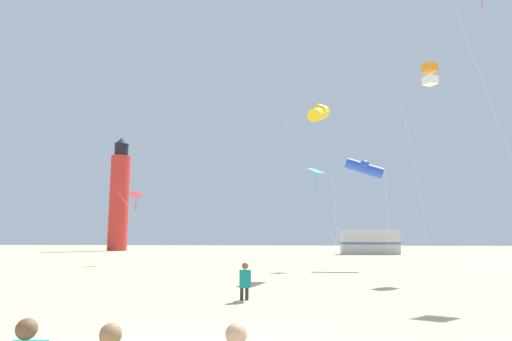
{
  "coord_description": "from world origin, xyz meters",
  "views": [
    {
      "loc": [
        1.8,
        -6.76,
        1.91
      ],
      "look_at": [
        0.36,
        8.52,
        4.24
      ],
      "focal_mm": 31.02,
      "sensor_mm": 36.0,
      "label": 1
    }
  ],
  "objects_px": {
    "kite_flyer_standing": "(245,281)",
    "rv_van_silver": "(370,242)",
    "kite_box_orange": "(430,75)",
    "kite_tube_gold": "(319,113)",
    "lighthouse_distant": "(119,197)",
    "kite_diamond_scarlet": "(136,196)",
    "kite_tube_blue": "(364,168)",
    "kite_diamond_cyan": "(317,174)"
  },
  "relations": [
    {
      "from": "kite_diamond_cyan",
      "to": "kite_diamond_scarlet",
      "type": "height_order",
      "value": "kite_diamond_cyan"
    },
    {
      "from": "kite_diamond_scarlet",
      "to": "lighthouse_distant",
      "type": "height_order",
      "value": "lighthouse_distant"
    },
    {
      "from": "kite_diamond_cyan",
      "to": "kite_flyer_standing",
      "type": "bearing_deg",
      "value": -101.43
    },
    {
      "from": "kite_diamond_cyan",
      "to": "kite_diamond_scarlet",
      "type": "bearing_deg",
      "value": 165.11
    },
    {
      "from": "kite_box_orange",
      "to": "kite_tube_blue",
      "type": "relative_size",
      "value": 1.56
    },
    {
      "from": "kite_diamond_cyan",
      "to": "rv_van_silver",
      "type": "distance_m",
      "value": 25.67
    },
    {
      "from": "kite_flyer_standing",
      "to": "lighthouse_distant",
      "type": "bearing_deg",
      "value": -74.38
    },
    {
      "from": "kite_box_orange",
      "to": "rv_van_silver",
      "type": "bearing_deg",
      "value": 87.94
    },
    {
      "from": "kite_box_orange",
      "to": "kite_tube_blue",
      "type": "distance_m",
      "value": 7.44
    },
    {
      "from": "lighthouse_distant",
      "to": "kite_tube_gold",
      "type": "bearing_deg",
      "value": -55.36
    },
    {
      "from": "kite_tube_gold",
      "to": "kite_tube_blue",
      "type": "xyz_separation_m",
      "value": [
        3.15,
        5.6,
        -2.14
      ]
    },
    {
      "from": "kite_box_orange",
      "to": "kite_diamond_scarlet",
      "type": "bearing_deg",
      "value": 157.03
    },
    {
      "from": "kite_tube_gold",
      "to": "kite_diamond_cyan",
      "type": "height_order",
      "value": "kite_tube_gold"
    },
    {
      "from": "kite_tube_blue",
      "to": "lighthouse_distant",
      "type": "distance_m",
      "value": 45.97
    },
    {
      "from": "kite_tube_blue",
      "to": "kite_diamond_scarlet",
      "type": "height_order",
      "value": "kite_tube_blue"
    },
    {
      "from": "kite_box_orange",
      "to": "rv_van_silver",
      "type": "distance_m",
      "value": 30.28
    },
    {
      "from": "kite_box_orange",
      "to": "lighthouse_distant",
      "type": "xyz_separation_m",
      "value": [
        -33.41,
        39.78,
        -2.67
      ]
    },
    {
      "from": "kite_diamond_cyan",
      "to": "kite_tube_blue",
      "type": "xyz_separation_m",
      "value": [
        3.14,
        1.02,
        0.52
      ]
    },
    {
      "from": "kite_tube_gold",
      "to": "kite_tube_blue",
      "type": "bearing_deg",
      "value": 60.69
    },
    {
      "from": "kite_diamond_scarlet",
      "to": "rv_van_silver",
      "type": "distance_m",
      "value": 29.04
    },
    {
      "from": "kite_tube_blue",
      "to": "kite_diamond_scarlet",
      "type": "xyz_separation_m",
      "value": [
        -16.11,
        2.43,
        -1.52
      ]
    },
    {
      "from": "kite_box_orange",
      "to": "kite_diamond_cyan",
      "type": "xyz_separation_m",
      "value": [
        -5.9,
        4.55,
        -4.63
      ]
    },
    {
      "from": "lighthouse_distant",
      "to": "kite_tube_blue",
      "type": "bearing_deg",
      "value": -48.14
    },
    {
      "from": "kite_flyer_standing",
      "to": "kite_tube_blue",
      "type": "relative_size",
      "value": 0.16
    },
    {
      "from": "kite_box_orange",
      "to": "rv_van_silver",
      "type": "height_order",
      "value": "kite_box_orange"
    },
    {
      "from": "kite_box_orange",
      "to": "kite_tube_gold",
      "type": "bearing_deg",
      "value": -179.61
    },
    {
      "from": "kite_flyer_standing",
      "to": "lighthouse_distant",
      "type": "distance_m",
      "value": 55.66
    },
    {
      "from": "kite_flyer_standing",
      "to": "rv_van_silver",
      "type": "bearing_deg",
      "value": -115.21
    },
    {
      "from": "kite_diamond_scarlet",
      "to": "lighthouse_distant",
      "type": "xyz_separation_m",
      "value": [
        -14.55,
        31.79,
        2.95
      ]
    },
    {
      "from": "kite_flyer_standing",
      "to": "rv_van_silver",
      "type": "xyz_separation_m",
      "value": [
        9.79,
        38.45,
        0.78
      ]
    },
    {
      "from": "kite_tube_gold",
      "to": "rv_van_silver",
      "type": "bearing_deg",
      "value": 76.5
    },
    {
      "from": "kite_flyer_standing",
      "to": "kite_diamond_cyan",
      "type": "height_order",
      "value": "kite_diamond_cyan"
    },
    {
      "from": "kite_tube_gold",
      "to": "lighthouse_distant",
      "type": "bearing_deg",
      "value": 124.64
    },
    {
      "from": "kite_tube_blue",
      "to": "lighthouse_distant",
      "type": "relative_size",
      "value": 0.42
    },
    {
      "from": "kite_diamond_scarlet",
      "to": "kite_tube_blue",
      "type": "bearing_deg",
      "value": -8.58
    },
    {
      "from": "lighthouse_distant",
      "to": "rv_van_silver",
      "type": "height_order",
      "value": "lighthouse_distant"
    },
    {
      "from": "kite_flyer_standing",
      "to": "kite_tube_blue",
      "type": "bearing_deg",
      "value": -122.52
    },
    {
      "from": "kite_box_orange",
      "to": "kite_tube_gold",
      "type": "height_order",
      "value": "kite_box_orange"
    },
    {
      "from": "kite_tube_gold",
      "to": "lighthouse_distant",
      "type": "relative_size",
      "value": 0.55
    },
    {
      "from": "kite_box_orange",
      "to": "kite_diamond_scarlet",
      "type": "distance_m",
      "value": 21.24
    },
    {
      "from": "kite_tube_gold",
      "to": "kite_diamond_scarlet",
      "type": "relative_size",
      "value": 1.76
    },
    {
      "from": "kite_box_orange",
      "to": "kite_tube_gold",
      "type": "relative_size",
      "value": 1.2
    }
  ]
}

